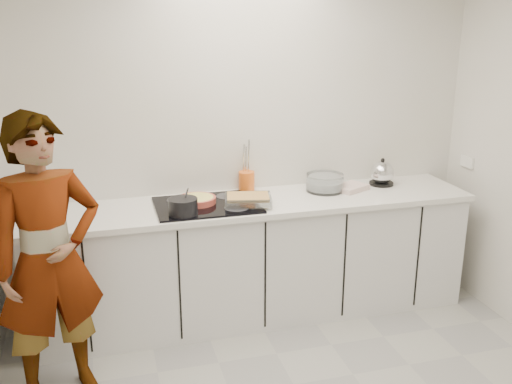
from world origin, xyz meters
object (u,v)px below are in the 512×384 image
object	(u,v)px
kettle	(382,174)
cook	(49,261)
saucepan	(183,206)
baking_dish	(248,199)
utensil_crock	(247,181)
hob	(207,205)
mixing_bowl	(325,183)
tart_dish	(197,200)

from	to	relation	value
kettle	cook	xyz separation A→B (m)	(-2.45, -0.72, -0.15)
saucepan	baking_dish	size ratio (longest dim) A/B	0.66
saucepan	cook	bearing A→B (deg)	-154.06
baking_dish	utensil_crock	bearing A→B (deg)	76.87
hob	baking_dish	distance (m)	0.29
saucepan	kettle	distance (m)	1.65
baking_dish	mixing_bowl	distance (m)	0.68
baking_dish	kettle	size ratio (longest dim) A/B	1.69
tart_dish	utensil_crock	size ratio (longest dim) A/B	2.13
baking_dish	utensil_crock	world-z (taller)	utensil_crock
mixing_bowl	cook	distance (m)	2.08
saucepan	baking_dish	world-z (taller)	saucepan
tart_dish	mixing_bowl	xyz separation A→B (m)	(1.00, 0.07, 0.02)
hob	utensil_crock	xyz separation A→B (m)	(0.36, 0.28, 0.07)
mixing_bowl	utensil_crock	bearing A→B (deg)	163.95
baking_dish	cook	xyz separation A→B (m)	(-1.30, -0.50, -0.10)
tart_dish	mixing_bowl	world-z (taller)	mixing_bowl
kettle	utensil_crock	distance (m)	1.08
mixing_bowl	tart_dish	bearing A→B (deg)	-175.80
mixing_bowl	utensil_crock	size ratio (longest dim) A/B	2.15
saucepan	kettle	bearing A→B (deg)	11.15
tart_dish	mixing_bowl	size ratio (longest dim) A/B	0.99
kettle	tart_dish	bearing A→B (deg)	-175.78
mixing_bowl	kettle	distance (m)	0.50
saucepan	mixing_bowl	size ratio (longest dim) A/B	0.76
baking_dish	mixing_bowl	size ratio (longest dim) A/B	1.14
kettle	cook	bearing A→B (deg)	-163.56
tart_dish	baking_dish	xyz separation A→B (m)	(0.34, -0.12, 0.01)
cook	tart_dish	bearing A→B (deg)	12.84
hob	baking_dish	xyz separation A→B (m)	(0.28, -0.08, 0.04)
saucepan	cook	xyz separation A→B (m)	(-0.83, -0.40, -0.12)
utensil_crock	cook	world-z (taller)	cook
utensil_crock	tart_dish	bearing A→B (deg)	-150.83
saucepan	kettle	xyz separation A→B (m)	(1.62, 0.32, 0.02)
saucepan	mixing_bowl	distance (m)	1.16
baking_dish	kettle	distance (m)	1.17
hob	tart_dish	distance (m)	0.08
utensil_crock	cook	bearing A→B (deg)	-148.41
kettle	cook	size ratio (longest dim) A/B	0.13
baking_dish	mixing_bowl	xyz separation A→B (m)	(0.65, 0.19, 0.01)
tart_dish	utensil_crock	bearing A→B (deg)	29.17
tart_dish	utensil_crock	distance (m)	0.49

